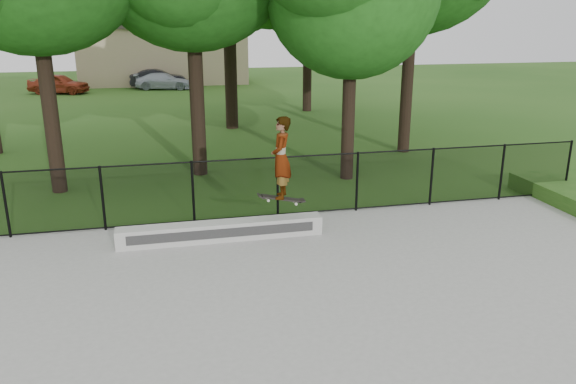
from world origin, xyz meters
name	(u,v)px	position (x,y,z in m)	size (l,w,h in m)	color
ground	(363,354)	(0.00, 0.00, 0.00)	(100.00, 100.00, 0.00)	#255016
concrete_slab	(363,352)	(0.00, 0.00, 0.03)	(14.00, 12.00, 0.06)	gray
grind_ledge	(221,231)	(-1.50, 4.70, 0.26)	(4.41, 0.40, 0.41)	#B7B7B2
car_a	(58,84)	(-8.87, 32.55, 0.65)	(1.53, 3.77, 1.29)	#98341B
car_b	(158,79)	(-2.54, 34.48, 0.64)	(1.35, 3.51, 1.28)	black
car_c	(164,81)	(-2.17, 33.43, 0.56)	(1.57, 3.54, 1.12)	#AAB4C1
skater_airborne	(281,159)	(-0.23, 4.43, 1.85)	(0.83, 0.72, 1.90)	black
chainlink_fence	(278,187)	(0.00, 5.90, 0.81)	(16.06, 0.06, 1.50)	black
distant_building	(164,53)	(-2.00, 38.00, 2.16)	(12.40, 6.40, 4.30)	tan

